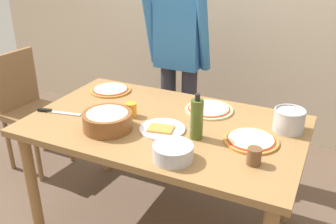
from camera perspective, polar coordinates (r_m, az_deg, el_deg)
ground at (r=2.63m, az=-0.49°, el=-16.62°), size 8.00×8.00×0.00m
dining_table at (r=2.25m, az=-0.55°, el=-3.75°), size 1.60×0.96×0.76m
person_cook at (r=2.88m, az=1.66°, el=8.62°), size 0.49×0.25×1.62m
chair_wooden_left at (r=3.20m, az=-20.47°, el=1.12°), size 0.44×0.44×0.95m
pizza_raw_on_board at (r=2.37m, az=6.25°, el=0.41°), size 0.30×0.30×0.02m
pizza_cooked_on_tray at (r=2.05m, az=12.44°, el=-4.21°), size 0.29×0.29×0.02m
pizza_second_cooked at (r=2.69m, az=-8.71°, el=3.36°), size 0.29×0.29×0.02m
plate_with_slice at (r=2.12m, az=-0.91°, el=-2.59°), size 0.26×0.26×0.02m
popcorn_bowl at (r=2.14m, az=-9.17°, el=-1.07°), size 0.28×0.28×0.11m
mixing_bowl_steel at (r=1.84m, az=0.75°, el=-6.13°), size 0.20×0.20×0.08m
olive_oil_bottle at (r=2.00m, az=4.39°, el=-1.06°), size 0.07×0.07×0.26m
steel_pot at (r=2.20m, az=17.90°, el=-1.16°), size 0.17×0.17×0.13m
cup_orange at (r=2.28m, az=-5.62°, el=0.39°), size 0.07×0.07×0.08m
cup_small_brown at (r=1.85m, az=12.94°, el=-6.56°), size 0.07×0.07×0.08m
chef_knife at (r=2.44m, az=-16.94°, el=0.06°), size 0.29×0.08×0.02m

